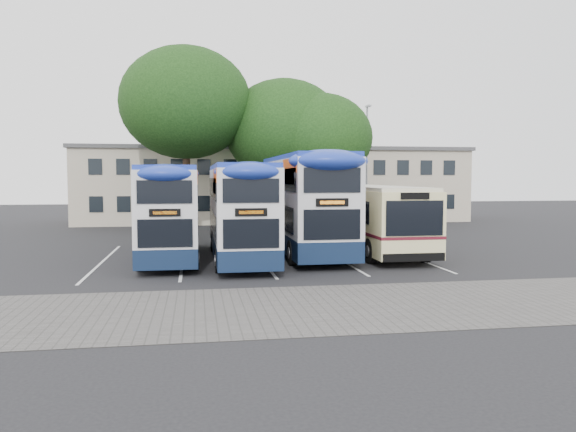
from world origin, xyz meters
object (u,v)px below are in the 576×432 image
(lamp_post, at_px, (367,159))
(bus_dd_mid, at_px, (240,208))
(bus_single, at_px, (372,214))
(bus_dd_left, at_px, (171,208))
(tree_mid, at_px, (284,130))
(tree_right, at_px, (320,138))
(bus_dd_right, at_px, (304,200))
(tree_left, at_px, (186,103))

(lamp_post, relative_size, bus_dd_mid, 0.88)
(bus_single, bearing_deg, bus_dd_left, -174.99)
(bus_single, bearing_deg, tree_mid, 102.18)
(tree_right, relative_size, bus_dd_mid, 0.92)
(tree_right, distance_m, bus_dd_left, 15.33)
(bus_dd_right, height_order, bus_single, bus_dd_right)
(tree_left, bearing_deg, lamp_post, 9.77)
(bus_single, bearing_deg, bus_dd_mid, -165.56)
(lamp_post, height_order, bus_dd_left, lamp_post)
(tree_mid, distance_m, bus_dd_mid, 14.93)
(lamp_post, xyz_separation_m, tree_right, (-4.26, -3.13, 1.30))
(bus_dd_mid, xyz_separation_m, bus_dd_right, (3.27, 1.71, 0.27))
(tree_left, bearing_deg, tree_right, -5.40)
(tree_left, bearing_deg, tree_mid, 4.61)
(lamp_post, bearing_deg, tree_left, -170.23)
(tree_left, relative_size, bus_dd_mid, 1.21)
(bus_dd_left, bearing_deg, tree_mid, 60.22)
(lamp_post, bearing_deg, bus_single, -106.29)
(lamp_post, distance_m, bus_dd_right, 15.68)
(bus_dd_left, relative_size, bus_single, 0.91)
(tree_left, relative_size, tree_mid, 1.18)
(tree_left, height_order, tree_mid, tree_left)
(tree_left, relative_size, bus_dd_left, 1.23)
(lamp_post, relative_size, tree_right, 0.96)
(bus_dd_right, xyz_separation_m, bus_single, (3.46, 0.02, -0.75))
(tree_right, bearing_deg, lamp_post, 36.32)
(lamp_post, xyz_separation_m, bus_dd_right, (-7.42, -13.60, -2.47))
(bus_dd_mid, height_order, bus_single, bus_dd_mid)
(tree_mid, xyz_separation_m, bus_dd_right, (-0.90, -11.86, -4.35))
(tree_left, height_order, bus_dd_mid, tree_left)
(tree_mid, xyz_separation_m, bus_single, (2.55, -11.83, -5.11))
(bus_dd_mid, bearing_deg, bus_dd_right, 27.58)
(lamp_post, bearing_deg, bus_dd_left, -133.68)
(tree_left, xyz_separation_m, bus_dd_mid, (2.55, -13.02, -6.29))
(tree_left, relative_size, bus_single, 1.12)
(lamp_post, bearing_deg, bus_dd_right, -118.63)
(bus_dd_right, bearing_deg, lamp_post, 61.37)
(tree_left, distance_m, tree_mid, 6.95)
(lamp_post, distance_m, tree_mid, 7.01)
(tree_mid, height_order, bus_dd_left, tree_mid)
(tree_left, distance_m, tree_right, 9.30)
(tree_left, distance_m, bus_dd_right, 14.08)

